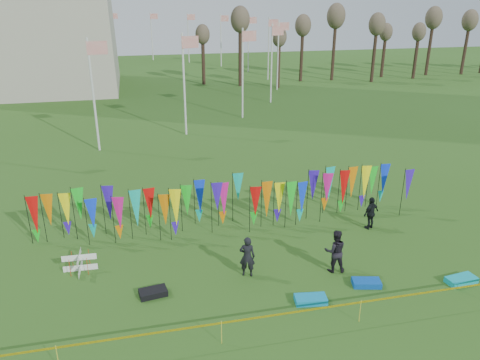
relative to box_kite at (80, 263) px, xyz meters
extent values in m
plane|color=#294E16|center=(6.73, -4.26, -0.39)|extent=(160.00, 160.00, 0.00)
cylinder|color=silver|center=(20.73, 43.74, 3.61)|extent=(0.16, 0.16, 8.00)
plane|color=#AD1B12|center=(21.33, 43.74, 6.91)|extent=(1.40, 0.00, 1.40)
cylinder|color=silver|center=(19.78, 50.99, 3.61)|extent=(0.16, 0.16, 8.00)
plane|color=#AD1B12|center=(20.38, 50.99, 6.91)|extent=(1.40, 0.00, 1.40)
cylinder|color=silver|center=(16.98, 57.74, 3.61)|extent=(0.16, 0.16, 8.00)
plane|color=#AD1B12|center=(17.58, 57.74, 6.91)|extent=(1.40, 0.00, 1.40)
cylinder|color=silver|center=(12.53, 63.54, 3.61)|extent=(0.16, 0.16, 8.00)
plane|color=#AD1B12|center=(13.13, 63.54, 6.91)|extent=(1.40, 0.00, 1.40)
cylinder|color=silver|center=(6.73, 67.99, 3.61)|extent=(0.16, 0.16, 8.00)
plane|color=#AD1B12|center=(7.33, 67.99, 6.91)|extent=(1.40, 0.00, 1.40)
cylinder|color=silver|center=(-0.02, 70.79, 3.61)|extent=(0.16, 0.16, 8.00)
plane|color=#AD1B12|center=(0.58, 70.79, 6.91)|extent=(1.40, 0.00, 1.40)
cylinder|color=silver|center=(-7.27, 71.74, 3.61)|extent=(0.16, 0.16, 8.00)
plane|color=#AD1B12|center=(-6.67, 71.74, 6.91)|extent=(1.40, 0.00, 1.40)
cylinder|color=silver|center=(-14.51, 70.79, 3.61)|extent=(0.16, 0.16, 8.00)
plane|color=#AD1B12|center=(-13.91, 70.79, 6.91)|extent=(1.40, 0.00, 1.40)
cylinder|color=silver|center=(-0.02, 16.69, 3.61)|extent=(0.16, 0.16, 8.00)
plane|color=#AD1B12|center=(0.58, 16.69, 6.91)|extent=(1.40, 0.00, 1.40)
cylinder|color=silver|center=(6.73, 19.49, 3.61)|extent=(0.16, 0.16, 8.00)
plane|color=#AD1B12|center=(7.33, 19.49, 6.91)|extent=(1.40, 0.00, 1.40)
cylinder|color=silver|center=(12.53, 23.94, 3.61)|extent=(0.16, 0.16, 8.00)
plane|color=#AD1B12|center=(13.13, 23.94, 6.91)|extent=(1.40, 0.00, 1.40)
cylinder|color=silver|center=(16.98, 29.74, 3.61)|extent=(0.16, 0.16, 8.00)
plane|color=#AD1B12|center=(17.58, 29.74, 6.91)|extent=(1.40, 0.00, 1.40)
cylinder|color=silver|center=(19.78, 36.49, 3.61)|extent=(0.16, 0.16, 8.00)
plane|color=#AD1B12|center=(20.38, 36.49, 6.91)|extent=(1.40, 0.00, 1.40)
cylinder|color=black|center=(-2.27, 2.51, 0.83)|extent=(0.03, 0.03, 2.44)
cone|color=red|center=(-1.99, 2.51, 1.17)|extent=(0.64, 0.64, 1.60)
cylinder|color=black|center=(-1.65, 2.51, 0.83)|extent=(0.03, 0.03, 2.44)
cone|color=orange|center=(-1.37, 2.51, 1.17)|extent=(0.64, 0.64, 1.60)
cylinder|color=black|center=(-1.02, 2.51, 0.83)|extent=(0.03, 0.03, 2.44)
cone|color=#FFF10D|center=(-0.74, 2.51, 1.17)|extent=(0.64, 0.64, 1.60)
cylinder|color=black|center=(-0.40, 2.51, 0.83)|extent=(0.03, 0.03, 2.44)
cone|color=#15C01F|center=(-0.12, 2.51, 1.17)|extent=(0.64, 0.64, 1.60)
cylinder|color=black|center=(0.22, 2.51, 0.83)|extent=(0.03, 0.03, 2.44)
cone|color=#0E35F3|center=(0.50, 2.51, 1.17)|extent=(0.64, 0.64, 1.60)
cylinder|color=black|center=(0.84, 2.51, 0.83)|extent=(0.03, 0.03, 2.44)
cone|color=#3414B3|center=(1.12, 2.51, 1.17)|extent=(0.64, 0.64, 1.60)
cylinder|color=black|center=(1.46, 2.51, 0.83)|extent=(0.03, 0.03, 2.44)
cone|color=#C4157C|center=(1.74, 2.51, 1.17)|extent=(0.64, 0.64, 1.60)
cylinder|color=black|center=(2.08, 2.51, 0.83)|extent=(0.03, 0.03, 2.44)
cone|color=#0BAC9B|center=(2.36, 2.51, 1.17)|extent=(0.64, 0.64, 1.60)
cylinder|color=black|center=(2.70, 2.51, 0.83)|extent=(0.03, 0.03, 2.44)
cone|color=red|center=(2.98, 2.51, 1.17)|extent=(0.64, 0.64, 1.60)
cylinder|color=black|center=(3.32, 2.51, 0.83)|extent=(0.03, 0.03, 2.44)
cone|color=orange|center=(3.60, 2.51, 1.17)|extent=(0.64, 0.64, 1.60)
cylinder|color=black|center=(3.94, 2.51, 0.83)|extent=(0.03, 0.03, 2.44)
cone|color=#FFF10D|center=(4.22, 2.51, 1.17)|extent=(0.64, 0.64, 1.60)
cylinder|color=black|center=(4.56, 2.51, 0.83)|extent=(0.03, 0.03, 2.44)
cone|color=#15C01F|center=(4.84, 2.51, 1.17)|extent=(0.64, 0.64, 1.60)
cylinder|color=black|center=(5.18, 2.51, 0.83)|extent=(0.03, 0.03, 2.44)
cone|color=#0E35F3|center=(5.46, 2.51, 1.17)|extent=(0.64, 0.64, 1.60)
cylinder|color=black|center=(5.80, 2.51, 0.83)|extent=(0.03, 0.03, 2.44)
cone|color=#3414B3|center=(6.08, 2.51, 1.17)|extent=(0.64, 0.64, 1.60)
cylinder|color=black|center=(6.42, 2.51, 0.83)|extent=(0.03, 0.03, 2.44)
cone|color=#C4157C|center=(6.70, 2.51, 1.17)|extent=(0.64, 0.64, 1.60)
cylinder|color=black|center=(7.04, 2.51, 0.83)|extent=(0.03, 0.03, 2.44)
cone|color=#0BAC9B|center=(7.32, 2.51, 1.17)|extent=(0.64, 0.64, 1.60)
cylinder|color=black|center=(7.66, 2.51, 0.83)|extent=(0.03, 0.03, 2.44)
cone|color=red|center=(7.94, 2.51, 1.17)|extent=(0.64, 0.64, 1.60)
cylinder|color=black|center=(8.29, 2.51, 0.83)|extent=(0.03, 0.03, 2.44)
cone|color=orange|center=(8.57, 2.51, 1.17)|extent=(0.64, 0.64, 1.60)
cylinder|color=black|center=(8.91, 2.51, 0.83)|extent=(0.03, 0.03, 2.44)
cone|color=#FFF10D|center=(9.19, 2.51, 1.17)|extent=(0.64, 0.64, 1.60)
cylinder|color=black|center=(9.53, 2.51, 0.83)|extent=(0.03, 0.03, 2.44)
cone|color=#15C01F|center=(9.81, 2.51, 1.17)|extent=(0.64, 0.64, 1.60)
cylinder|color=black|center=(10.15, 2.51, 0.83)|extent=(0.03, 0.03, 2.44)
cone|color=#0E35F3|center=(10.43, 2.51, 1.17)|extent=(0.64, 0.64, 1.60)
cylinder|color=black|center=(10.77, 2.51, 0.83)|extent=(0.03, 0.03, 2.44)
cone|color=#3414B3|center=(11.05, 2.51, 1.17)|extent=(0.64, 0.64, 1.60)
cylinder|color=black|center=(11.39, 2.51, 0.83)|extent=(0.03, 0.03, 2.44)
cone|color=#C4157C|center=(11.67, 2.51, 1.17)|extent=(0.64, 0.64, 1.60)
cylinder|color=black|center=(12.01, 2.51, 0.83)|extent=(0.03, 0.03, 2.44)
cone|color=#0BAC9B|center=(12.29, 2.51, 1.17)|extent=(0.64, 0.64, 1.60)
cylinder|color=black|center=(12.63, 2.51, 0.83)|extent=(0.03, 0.03, 2.44)
cone|color=red|center=(12.91, 2.51, 1.17)|extent=(0.64, 0.64, 1.60)
cylinder|color=black|center=(13.25, 2.51, 0.83)|extent=(0.03, 0.03, 2.44)
cone|color=orange|center=(13.53, 2.51, 1.17)|extent=(0.64, 0.64, 1.60)
cylinder|color=black|center=(13.87, 2.51, 0.83)|extent=(0.03, 0.03, 2.44)
cone|color=#FFF10D|center=(14.15, 2.51, 1.17)|extent=(0.64, 0.64, 1.60)
cylinder|color=black|center=(14.49, 2.51, 0.83)|extent=(0.03, 0.03, 2.44)
cone|color=#15C01F|center=(14.77, 2.51, 1.17)|extent=(0.64, 0.64, 1.60)
cylinder|color=black|center=(15.11, 2.51, 0.83)|extent=(0.03, 0.03, 2.44)
cone|color=#0E35F3|center=(15.39, 2.51, 1.17)|extent=(0.64, 0.64, 1.60)
cylinder|color=black|center=(15.73, 2.51, 0.83)|extent=(0.03, 0.03, 2.44)
cone|color=#3414B3|center=(16.01, 2.51, 1.17)|extent=(0.64, 0.64, 1.60)
cube|color=yellow|center=(6.73, -5.58, 0.43)|extent=(26.00, 0.01, 0.08)
cylinder|color=gold|center=(-0.27, -5.58, 0.06)|extent=(0.02, 0.02, 0.90)
cylinder|color=gold|center=(4.73, -5.58, 0.06)|extent=(0.02, 0.02, 0.90)
cylinder|color=gold|center=(9.73, -5.58, 0.06)|extent=(0.02, 0.02, 0.90)
cylinder|color=#36251B|center=(12.73, 39.74, 2.81)|extent=(0.44, 0.44, 6.40)
ellipsoid|color=brown|center=(12.73, 39.74, 6.17)|extent=(1.92, 1.92, 2.56)
cylinder|color=#36251B|center=(16.73, 39.74, 2.81)|extent=(0.44, 0.44, 6.40)
ellipsoid|color=brown|center=(16.73, 39.74, 6.17)|extent=(1.92, 1.92, 2.56)
cylinder|color=#36251B|center=(20.73, 39.74, 2.81)|extent=(0.44, 0.44, 6.40)
ellipsoid|color=brown|center=(20.73, 39.74, 6.17)|extent=(1.92, 1.92, 2.56)
cylinder|color=#36251B|center=(24.73, 39.74, 2.81)|extent=(0.44, 0.44, 6.40)
ellipsoid|color=brown|center=(24.73, 39.74, 6.17)|extent=(1.92, 1.92, 2.56)
cylinder|color=#36251B|center=(28.73, 39.74, 2.81)|extent=(0.44, 0.44, 6.40)
ellipsoid|color=brown|center=(28.73, 39.74, 6.17)|extent=(1.92, 1.92, 2.56)
cylinder|color=#36251B|center=(32.73, 39.74, 2.81)|extent=(0.44, 0.44, 6.40)
ellipsoid|color=brown|center=(32.73, 39.74, 6.17)|extent=(1.92, 1.92, 2.56)
cylinder|color=#36251B|center=(36.73, 39.74, 2.81)|extent=(0.44, 0.44, 6.40)
ellipsoid|color=brown|center=(36.73, 39.74, 6.17)|extent=(1.92, 1.92, 2.56)
cylinder|color=#36251B|center=(40.73, 39.74, 2.81)|extent=(0.44, 0.44, 6.40)
ellipsoid|color=brown|center=(40.73, 39.74, 6.17)|extent=(1.92, 1.92, 2.56)
cylinder|color=#36251B|center=(44.73, 39.74, 2.81)|extent=(0.44, 0.44, 6.40)
ellipsoid|color=brown|center=(44.73, 39.74, 6.17)|extent=(1.92, 1.92, 2.56)
cylinder|color=#36251B|center=(48.73, 39.74, 2.81)|extent=(0.44, 0.44, 6.40)
ellipsoid|color=brown|center=(48.73, 39.74, 6.17)|extent=(1.92, 1.92, 2.56)
cylinder|color=red|center=(-0.34, -0.34, 0.00)|extent=(0.02, 0.02, 0.78)
cylinder|color=red|center=(0.34, -0.34, 0.00)|extent=(0.02, 0.02, 0.78)
cylinder|color=red|center=(-0.34, 0.34, 0.00)|extent=(0.02, 0.02, 0.78)
cylinder|color=red|center=(0.34, 0.34, 0.00)|extent=(0.02, 0.02, 0.78)
imported|color=black|center=(6.65, -1.85, 0.48)|extent=(0.75, 0.64, 1.75)
imported|color=black|center=(10.23, -2.32, 0.54)|extent=(1.00, 0.73, 1.85)
imported|color=black|center=(13.49, 0.82, 0.43)|extent=(1.10, 0.88, 1.65)
cube|color=#0D8DC5|center=(8.52, -4.14, -0.27)|extent=(1.24, 0.74, 0.23)
cube|color=#0B4CB7|center=(11.06, -3.61, -0.28)|extent=(1.19, 0.81, 0.23)
cube|color=black|center=(2.84, -2.38, -0.27)|extent=(1.11, 0.75, 0.24)
cube|color=#0DAABA|center=(14.83, -4.27, -0.27)|extent=(1.29, 0.73, 0.23)
camera|label=1|loc=(2.70, -17.69, 10.25)|focal=35.00mm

